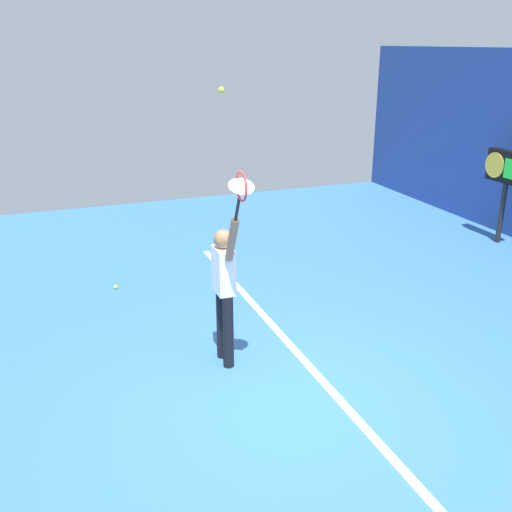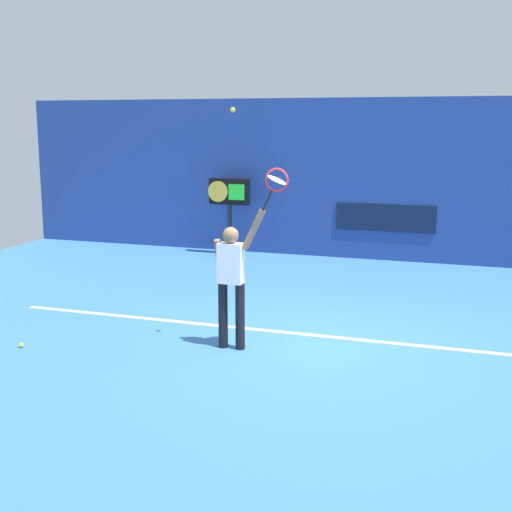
{
  "view_description": "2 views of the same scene",
  "coord_description": "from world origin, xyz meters",
  "px_view_note": "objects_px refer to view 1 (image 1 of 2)",
  "views": [
    {
      "loc": [
        5.07,
        -2.35,
        3.7
      ],
      "look_at": [
        -1.03,
        -0.03,
        1.33
      ],
      "focal_mm": 41.61,
      "sensor_mm": 36.0,
      "label": 1
    },
    {
      "loc": [
        2.25,
        -9.07,
        3.09
      ],
      "look_at": [
        -0.84,
        0.01,
        1.23
      ],
      "focal_mm": 49.16,
      "sensor_mm": 36.0,
      "label": 2
    }
  ],
  "objects_px": {
    "tennis_racket": "(241,189)",
    "scoreboard_clock": "(507,172)",
    "tennis_ball": "(221,90)",
    "spare_ball": "(116,287)",
    "tennis_player": "(225,285)"
  },
  "relations": [
    {
      "from": "tennis_ball",
      "to": "tennis_player",
      "type": "bearing_deg",
      "value": 174.13
    },
    {
      "from": "scoreboard_clock",
      "to": "tennis_ball",
      "type": "bearing_deg",
      "value": -68.53
    },
    {
      "from": "tennis_ball",
      "to": "scoreboard_clock",
      "type": "distance_m",
      "value": 7.11
    },
    {
      "from": "tennis_ball",
      "to": "spare_ball",
      "type": "xyz_separation_m",
      "value": [
        -2.8,
        -0.93,
        -3.19
      ]
    },
    {
      "from": "tennis_racket",
      "to": "scoreboard_clock",
      "type": "relative_size",
      "value": 0.35
    },
    {
      "from": "tennis_player",
      "to": "scoreboard_clock",
      "type": "distance_m",
      "value": 6.86
    },
    {
      "from": "tennis_player",
      "to": "tennis_ball",
      "type": "bearing_deg",
      "value": -5.87
    },
    {
      "from": "scoreboard_clock",
      "to": "tennis_racket",
      "type": "bearing_deg",
      "value": -64.11
    },
    {
      "from": "spare_ball",
      "to": "tennis_player",
      "type": "bearing_deg",
      "value": 18.62
    },
    {
      "from": "tennis_ball",
      "to": "scoreboard_clock",
      "type": "xyz_separation_m",
      "value": [
        -2.51,
        6.39,
        -1.83
      ]
    },
    {
      "from": "tennis_ball",
      "to": "scoreboard_clock",
      "type": "bearing_deg",
      "value": 111.47
    },
    {
      "from": "tennis_ball",
      "to": "spare_ball",
      "type": "distance_m",
      "value": 4.34
    },
    {
      "from": "tennis_ball",
      "to": "scoreboard_clock",
      "type": "height_order",
      "value": "tennis_ball"
    },
    {
      "from": "tennis_racket",
      "to": "tennis_player",
      "type": "bearing_deg",
      "value": 179.61
    },
    {
      "from": "tennis_player",
      "to": "spare_ball",
      "type": "height_order",
      "value": "tennis_player"
    }
  ]
}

